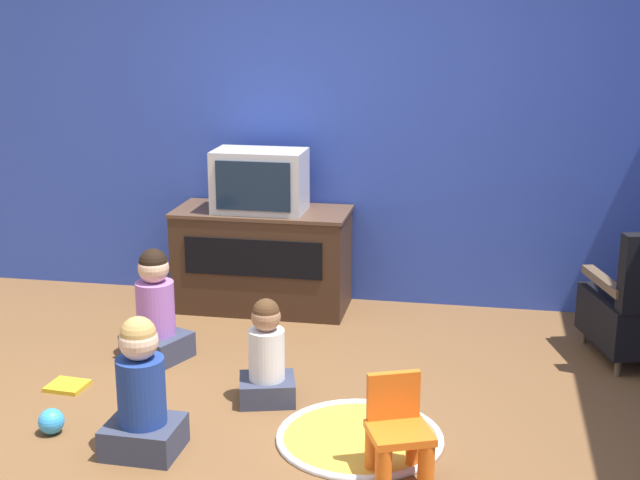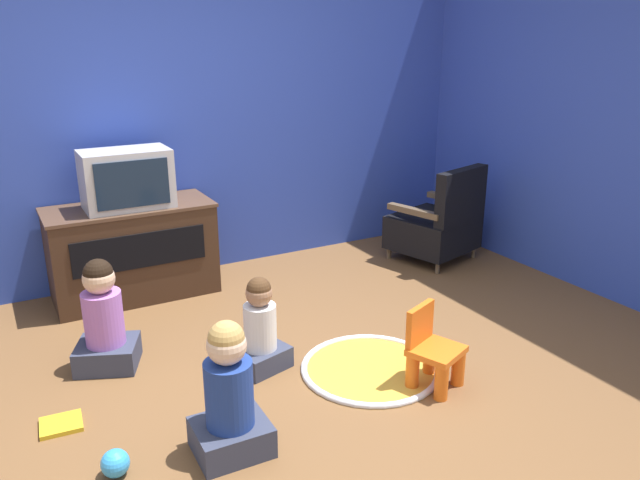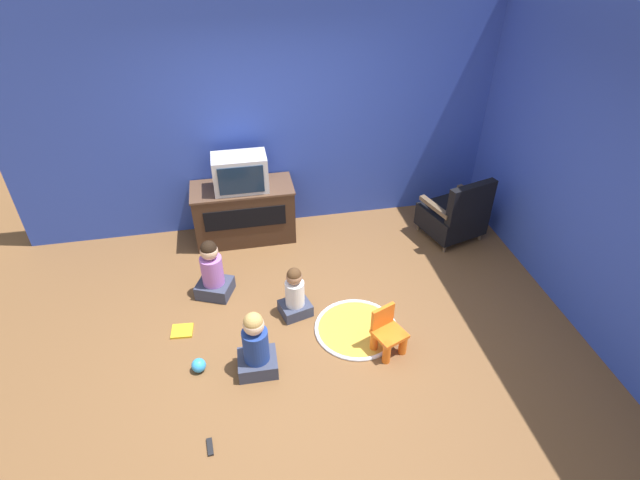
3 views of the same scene
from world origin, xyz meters
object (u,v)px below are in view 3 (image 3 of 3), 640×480
child_watching_left (256,347)px  remote_control (210,447)px  yellow_kid_chair (388,335)px  child_watching_center (295,295)px  black_armchair (455,215)px  child_watching_right (212,272)px  tv_cabinet (244,211)px  book (182,331)px  toy_ball (199,365)px  television (240,173)px

child_watching_left → remote_control: bearing=-120.8°
yellow_kid_chair → child_watching_center: child_watching_center is taller
black_armchair → yellow_kid_chair: 2.10m
child_watching_right → tv_cabinet: bearing=90.9°
tv_cabinet → book: size_ratio=5.44×
black_armchair → toy_ball: bearing=10.6°
black_armchair → yellow_kid_chair: size_ratio=1.82×
tv_cabinet → child_watching_center: 1.52m
child_watching_center → child_watching_right: (-0.80, 0.46, 0.04)m
television → yellow_kid_chair: television is taller
television → child_watching_center: (0.39, -1.42, -0.66)m
black_armchair → tv_cabinet: bearing=-27.2°
book → remote_control: (0.25, -1.31, -0.00)m
yellow_kid_chair → book: 2.01m
book → tv_cabinet: bearing=-111.3°
tv_cabinet → toy_ball: tv_cabinet is taller
black_armchair → child_watching_left: (-2.56, -1.62, -0.03)m
child_watching_left → toy_ball: child_watching_left is taller
television → child_watching_left: bearing=-91.5°
black_armchair → child_watching_right: (-2.91, -0.50, -0.03)m
yellow_kid_chair → child_watching_right: child_watching_right is taller
tv_cabinet → yellow_kid_chair: bearing=-61.2°
tv_cabinet → child_watching_right: (-0.41, -1.00, -0.07)m
black_armchair → book: black_armchair is taller
child_watching_left → remote_control: child_watching_left is taller
toy_ball → black_armchair: bearing=26.4°
toy_ball → book: bearing=108.1°
yellow_kid_chair → remote_control: size_ratio=3.04×
television → black_armchair: television is taller
tv_cabinet → toy_ball: 2.13m
tv_cabinet → television: (-0.00, -0.05, 0.55)m
tv_cabinet → yellow_kid_chair: tv_cabinet is taller
television → yellow_kid_chair: size_ratio=1.32×
black_armchair → yellow_kid_chair: bearing=34.4°
yellow_kid_chair → child_watching_right: 1.93m
child_watching_right → toy_ball: 1.07m
black_armchair → child_watching_right: size_ratio=1.24×
black_armchair → toy_ball: size_ratio=6.51×
tv_cabinet → remote_control: bearing=-100.0°
tv_cabinet → black_armchair: 2.55m
yellow_kid_chair → book: bearing=140.6°
television → toy_ball: size_ratio=4.72×
remote_control → yellow_kid_chair: bearing=-71.6°
child_watching_center → child_watching_right: bearing=134.5°
tv_cabinet → child_watching_left: tv_cabinet is taller
tv_cabinet → child_watching_right: bearing=-112.1°
child_watching_left → book: size_ratio=3.11×
child_watching_right → remote_control: size_ratio=4.47×
child_watching_left → tv_cabinet: bearing=90.0°
television → child_watching_right: size_ratio=0.90×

